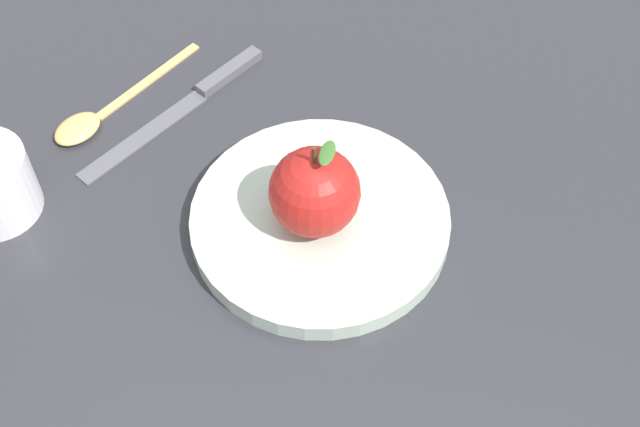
{
  "coord_description": "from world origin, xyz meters",
  "views": [
    {
      "loc": [
        0.08,
        -0.48,
        0.61
      ],
      "look_at": [
        0.03,
        -0.03,
        0.02
      ],
      "focal_mm": 48.63,
      "sensor_mm": 36.0,
      "label": 1
    }
  ],
  "objects_px": {
    "apple": "(315,192)",
    "knife": "(191,100)",
    "spoon": "(95,117)",
    "dinner_plate": "(320,220)"
  },
  "relations": [
    {
      "from": "apple",
      "to": "knife",
      "type": "xyz_separation_m",
      "value": [
        -0.14,
        0.14,
        -0.05
      ]
    },
    {
      "from": "knife",
      "to": "spoon",
      "type": "relative_size",
      "value": 1.17
    },
    {
      "from": "dinner_plate",
      "to": "apple",
      "type": "distance_m",
      "value": 0.05
    },
    {
      "from": "apple",
      "to": "spoon",
      "type": "bearing_deg",
      "value": 153.99
    },
    {
      "from": "dinner_plate",
      "to": "knife",
      "type": "bearing_deg",
      "value": 136.07
    },
    {
      "from": "dinner_plate",
      "to": "knife",
      "type": "relative_size",
      "value": 1.17
    },
    {
      "from": "spoon",
      "to": "apple",
      "type": "bearing_deg",
      "value": -26.01
    },
    {
      "from": "knife",
      "to": "spoon",
      "type": "height_order",
      "value": "spoon"
    },
    {
      "from": "dinner_plate",
      "to": "spoon",
      "type": "distance_m",
      "value": 0.25
    },
    {
      "from": "dinner_plate",
      "to": "apple",
      "type": "bearing_deg",
      "value": -122.45
    }
  ]
}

